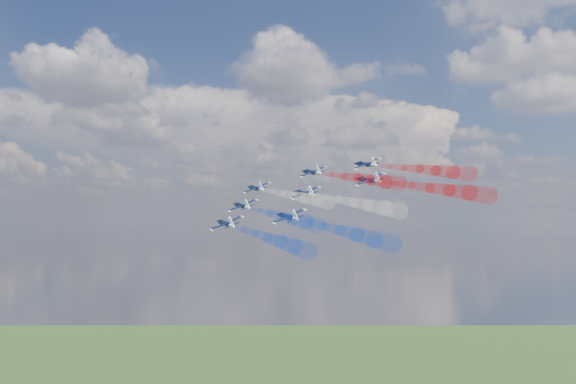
# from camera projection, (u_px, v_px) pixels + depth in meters

# --- Properties ---
(jet_lead) EXTENTS (14.58, 14.61, 7.62)m
(jet_lead) POSITION_uv_depth(u_px,v_px,m) (256.00, 188.00, 188.93)
(jet_lead) COLOR black
(trail_lead) EXTENTS (26.77, 29.71, 9.56)m
(trail_lead) POSITION_uv_depth(u_px,v_px,m) (293.00, 196.00, 169.16)
(trail_lead) COLOR white
(jet_inner_left) EXTENTS (14.58, 14.61, 7.62)m
(jet_inner_left) POSITION_uv_depth(u_px,v_px,m) (242.00, 206.00, 175.20)
(jet_inner_left) COLOR black
(trail_inner_left) EXTENTS (26.77, 29.71, 9.56)m
(trail_inner_left) POSITION_uv_depth(u_px,v_px,m) (281.00, 216.00, 155.42)
(trail_inner_left) COLOR blue
(jet_inner_right) EXTENTS (14.58, 14.61, 7.62)m
(jet_inner_right) POSITION_uv_depth(u_px,v_px,m) (312.00, 172.00, 183.72)
(jet_inner_right) COLOR black
(trail_inner_right) EXTENTS (26.77, 29.71, 9.56)m
(trail_inner_right) POSITION_uv_depth(u_px,v_px,m) (357.00, 178.00, 163.94)
(trail_inner_right) COLOR red
(jet_outer_left) EXTENTS (14.58, 14.61, 7.62)m
(jet_outer_left) POSITION_uv_depth(u_px,v_px,m) (226.00, 224.00, 156.90)
(jet_outer_left) COLOR black
(trail_outer_left) EXTENTS (26.77, 29.71, 9.56)m
(trail_outer_left) POSITION_uv_depth(u_px,v_px,m) (268.00, 238.00, 137.12)
(trail_outer_left) COLOR blue
(jet_center_third) EXTENTS (14.58, 14.61, 7.62)m
(jet_center_third) POSITION_uv_depth(u_px,v_px,m) (304.00, 193.00, 168.30)
(jet_center_third) COLOR black
(trail_center_third) EXTENTS (26.77, 29.71, 9.56)m
(trail_center_third) POSITION_uv_depth(u_px,v_px,m) (353.00, 202.00, 148.52)
(trail_center_third) COLOR white
(jet_outer_right) EXTENTS (14.58, 14.61, 7.62)m
(jet_outer_right) POSITION_uv_depth(u_px,v_px,m) (365.00, 164.00, 177.90)
(jet_outer_right) COLOR black
(trail_outer_right) EXTENTS (26.77, 29.71, 9.56)m
(trail_outer_right) POSITION_uv_depth(u_px,v_px,m) (419.00, 169.00, 158.12)
(trail_outer_right) COLOR red
(jet_rear_left) EXTENTS (14.58, 14.61, 7.62)m
(jet_rear_left) POSITION_uv_depth(u_px,v_px,m) (288.00, 217.00, 151.43)
(jet_rear_left) COLOR black
(trail_rear_left) EXTENTS (26.77, 29.71, 9.56)m
(trail_rear_left) POSITION_uv_depth(u_px,v_px,m) (341.00, 231.00, 131.66)
(trail_rear_left) COLOR blue
(jet_rear_right) EXTENTS (14.58, 14.61, 7.62)m
(jet_rear_right) POSITION_uv_depth(u_px,v_px,m) (368.00, 180.00, 159.25)
(jet_rear_right) COLOR black
(trail_rear_right) EXTENTS (26.77, 29.71, 9.56)m
(trail_rear_right) POSITION_uv_depth(u_px,v_px,m) (430.00, 188.00, 139.47)
(trail_rear_right) COLOR red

